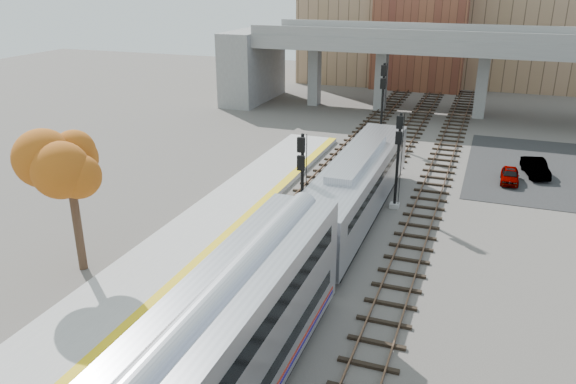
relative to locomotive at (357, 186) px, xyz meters
The scene contains 14 objects.
ground 13.34m from the locomotive, 94.36° to the right, with size 160.00×160.00×0.00m, color #47423D.
platform 15.63m from the locomotive, 122.20° to the right, with size 4.50×60.00×0.35m, color #9E9E99.
yellow_strip 14.69m from the locomotive, 115.86° to the right, with size 0.70×60.00×0.01m, color yellow.
tracks 2.28m from the locomotive, 96.32° to the right, with size 10.70×95.00×0.25m.
overpass 32.33m from the locomotive, 82.99° to the left, with size 54.00×12.00×9.50m.
buildings_far 53.76m from the locomotive, 89.72° to the left, with size 43.00×21.00×20.60m.
parking_lot 19.90m from the locomotive, 48.89° to the left, with size 14.00×18.00×0.04m, color black.
locomotive is the anchor object (origin of this frame).
signal_mast_near 5.08m from the locomotive, 114.83° to the right, with size 0.60×0.64×6.58m.
signal_mast_mid 3.47m from the locomotive, 53.61° to the left, with size 0.60×0.64×6.48m.
signal_mast_far 18.15m from the locomotive, 96.66° to the left, with size 0.60×0.64×7.34m.
tree 16.86m from the locomotive, 136.67° to the right, with size 3.60×3.60×7.45m.
car_a 14.17m from the locomotive, 48.99° to the left, with size 1.30×3.24×1.10m, color #99999E.
car_b 17.15m from the locomotive, 49.49° to the left, with size 1.37×3.94×1.30m, color #99999E.
Camera 1 is at (8.36, -19.28, 14.54)m, focal length 35.00 mm.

